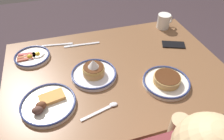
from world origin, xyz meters
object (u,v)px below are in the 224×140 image
Objects in this scene: plate_near_main at (94,72)px; plate_far_side at (48,104)px; plate_far_companion at (32,56)px; butter_knife at (82,45)px; cell_phone at (173,45)px; coffee_mug at (164,21)px; fork_near at (58,45)px; plate_center_pancakes at (166,81)px; tea_spoon at (105,109)px.

plate_near_main reaches higher than plate_far_side.
plate_far_companion is 0.80× the size of plate_far_side.
cell_phone is at bearing 163.30° from butter_knife.
coffee_mug reaches higher than plate_far_companion.
fork_near is at bearing -100.58° from plate_far_side.
plate_center_pancakes is 0.79m from plate_far_companion.
plate_center_pancakes is 0.36m from tea_spoon.
plate_center_pancakes is 1.24× the size of fork_near.
plate_near_main is 0.39m from plate_center_pancakes.
plate_near_main is 1.18× the size of plate_far_companion.
tea_spoon is (0.57, 0.38, 0.00)m from cell_phone.
plate_center_pancakes is at bearing 64.59° from coffee_mug.
plate_far_side reaches higher than cell_phone.
butter_knife is (-0.24, -0.45, -0.01)m from plate_far_side.
fork_near is at bearing -45.68° from plate_center_pancakes.
coffee_mug is 0.85m from tea_spoon.
cell_phone is at bearing 80.35° from coffee_mug.
plate_far_companion is 1.69× the size of coffee_mug.
coffee_mug reaches higher than cell_phone.
coffee_mug reaches higher than plate_center_pancakes.
coffee_mug is at bearing -179.33° from fork_near.
plate_far_side is 0.86m from cell_phone.
tea_spoon reaches higher than fork_near.
plate_far_companion reaches higher than cell_phone.
plate_center_pancakes is 1.99× the size of coffee_mug.
cell_phone is at bearing -124.98° from plate_center_pancakes.
tea_spoon is (-0.01, 0.55, 0.00)m from butter_knife.
plate_far_companion is (0.67, -0.43, -0.01)m from plate_center_pancakes.
fork_near is 0.87× the size of butter_knife.
tea_spoon is at bearing 158.63° from plate_far_side.
cell_phone is (-0.82, -0.28, -0.01)m from plate_far_side.
coffee_mug reaches higher than tea_spoon.
coffee_mug is (-0.25, -0.53, 0.03)m from plate_center_pancakes.
fork_near is (0.72, -0.22, -0.00)m from cell_phone.
butter_knife is at bearing 5.01° from coffee_mug.
tea_spoon is (-0.25, 0.10, -0.01)m from plate_far_side.
plate_center_pancakes is at bearing 134.32° from fork_near.
plate_center_pancakes reaches higher than butter_knife.
butter_knife is at bearing 163.57° from fork_near.
tea_spoon is at bearing 55.58° from cell_phone.
coffee_mug is (-0.60, -0.36, 0.03)m from plate_near_main.
cell_phone is (0.04, 0.22, -0.05)m from coffee_mug.
tea_spoon is at bearing 90.59° from butter_knife.
cell_phone is 0.72× the size of fork_near.
plate_near_main is 0.31m from butter_knife.
fork_near is (-0.09, -0.50, -0.01)m from plate_far_side.
plate_center_pancakes is 1.18× the size of plate_far_companion.
butter_knife is (0.36, -0.48, -0.02)m from plate_center_pancakes.
tea_spoon reaches higher than cell_phone.
plate_far_companion is 1.46× the size of cell_phone.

